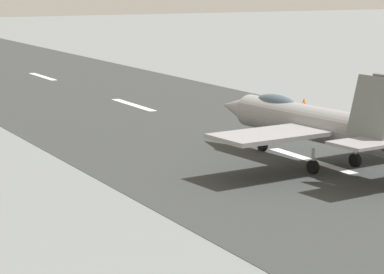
# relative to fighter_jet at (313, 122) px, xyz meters

# --- Properties ---
(ground_plane) EXTENTS (400.00, 400.00, 0.00)m
(ground_plane) POSITION_rel_fighter_jet_xyz_m (0.95, -0.53, -2.48)
(ground_plane) COLOR slate
(runway_strip) EXTENTS (240.00, 26.00, 0.02)m
(runway_strip) POSITION_rel_fighter_jet_xyz_m (0.94, -0.53, -2.47)
(runway_strip) COLOR #323534
(runway_strip) RESTS_ON ground
(fighter_jet) EXTENTS (16.82, 14.62, 5.68)m
(fighter_jet) POSITION_rel_fighter_jet_xyz_m (0.00, 0.00, 0.00)
(fighter_jet) COLOR gray
(fighter_jet) RESTS_ON ground
(crew_person) EXTENTS (0.66, 0.42, 1.68)m
(crew_person) POSITION_rel_fighter_jet_xyz_m (11.24, -7.34, -1.64)
(crew_person) COLOR #1E2338
(crew_person) RESTS_ON ground
(marker_cone_far) EXTENTS (0.44, 0.44, 0.55)m
(marker_cone_far) POSITION_rel_fighter_jet_xyz_m (19.71, -13.56, -2.20)
(marker_cone_far) COLOR orange
(marker_cone_far) RESTS_ON ground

